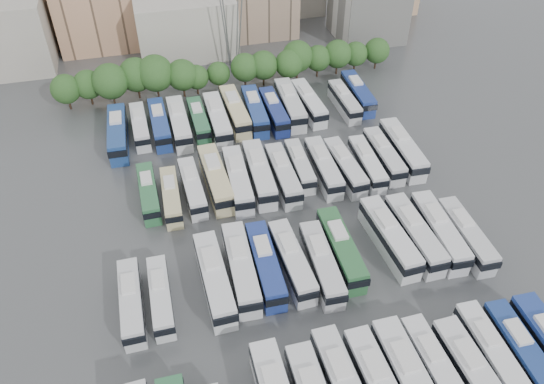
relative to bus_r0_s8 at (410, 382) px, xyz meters
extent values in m
plane|color=#424447|center=(-5.05, 24.16, -2.10)|extent=(220.00, 220.00, 0.00)
cylinder|color=black|center=(-34.95, 66.18, -1.00)|extent=(0.36, 0.36, 2.20)
sphere|color=#234C1E|center=(-34.95, 66.18, 1.98)|extent=(5.27, 5.27, 5.27)
cylinder|color=black|center=(-31.10, 66.91, -1.00)|extent=(0.36, 0.36, 2.19)
sphere|color=#234C1E|center=(-31.10, 66.91, 1.97)|extent=(5.26, 5.26, 5.26)
cylinder|color=black|center=(-27.10, 65.41, -0.77)|extent=(0.36, 0.36, 2.66)
sphere|color=#234C1E|center=(-27.10, 65.41, 2.84)|extent=(6.39, 6.39, 6.39)
cylinder|color=black|center=(-22.52, 66.99, -0.80)|extent=(0.36, 0.36, 2.59)
sphere|color=#234C1E|center=(-22.52, 66.99, 2.72)|extent=(6.23, 6.23, 6.23)
cylinder|color=black|center=(-19.05, 65.98, -0.70)|extent=(0.36, 0.36, 2.79)
sphere|color=#234C1E|center=(-19.05, 65.98, 3.08)|extent=(6.70, 6.70, 6.70)
cylinder|color=black|center=(-14.30, 65.48, -0.90)|extent=(0.36, 0.36, 2.40)
sphere|color=#234C1E|center=(-14.30, 65.48, 2.36)|extent=(5.76, 5.76, 5.76)
cylinder|color=black|center=(-11.71, 65.75, -1.15)|extent=(0.36, 0.36, 1.89)
sphere|color=#234C1E|center=(-11.71, 65.75, 1.42)|extent=(4.54, 4.54, 4.54)
cylinder|color=black|center=(-7.46, 66.34, -1.18)|extent=(0.36, 0.36, 1.84)
sphere|color=#234C1E|center=(-7.46, 66.34, 1.31)|extent=(4.41, 4.41, 4.41)
cylinder|color=black|center=(-2.43, 66.06, -0.98)|extent=(0.36, 0.36, 2.24)
sphere|color=#234C1E|center=(-2.43, 66.06, 2.05)|extent=(5.36, 5.36, 5.36)
cylinder|color=black|center=(1.16, 65.89, -0.96)|extent=(0.36, 0.36, 2.28)
sphere|color=#234C1E|center=(1.16, 65.89, 2.13)|extent=(5.47, 5.47, 5.47)
cylinder|color=black|center=(6.02, 65.32, -0.98)|extent=(0.36, 0.36, 2.24)
sphere|color=#234C1E|center=(6.02, 65.32, 2.07)|extent=(5.38, 5.38, 5.38)
cylinder|color=black|center=(8.23, 66.97, -0.84)|extent=(0.36, 0.36, 2.52)
sphere|color=#234C1E|center=(8.23, 66.97, 2.58)|extent=(6.05, 6.05, 6.05)
cylinder|color=black|center=(12.32, 66.67, -1.05)|extent=(0.36, 0.36, 2.10)
sphere|color=#234C1E|center=(12.32, 66.67, 1.80)|extent=(5.04, 5.04, 5.04)
cylinder|color=black|center=(16.41, 66.74, -0.95)|extent=(0.36, 0.36, 2.30)
sphere|color=#234C1E|center=(16.41, 66.74, 2.17)|extent=(5.52, 5.52, 5.52)
cylinder|color=black|center=(20.31, 66.99, -1.10)|extent=(0.36, 0.36, 2.00)
sphere|color=#234C1E|center=(20.31, 66.99, 1.61)|extent=(4.80, 4.80, 4.80)
cylinder|color=black|center=(24.83, 66.90, -1.05)|extent=(0.36, 0.36, 2.10)
sphere|color=#234C1E|center=(24.83, 66.90, 1.81)|extent=(5.05, 5.05, 5.05)
cube|color=#9E998E|center=(-47.05, 86.16, 4.90)|extent=(18.00, 14.00, 14.00)
cube|color=tan|center=(-29.05, 92.16, 6.90)|extent=(16.00, 12.00, 18.00)
cube|color=#ADA89E|center=(-11.05, 84.16, 3.90)|extent=(20.00, 14.00, 12.00)
cube|color=gray|center=(-19.05, 98.16, 2.90)|extent=(12.00, 10.00, 10.00)
cube|color=silver|center=(-13.44, 2.45, 1.85)|extent=(1.86, 3.50, 0.48)
cube|color=silver|center=(-9.94, 1.31, 1.78)|extent=(1.83, 3.43, 0.47)
cube|color=silver|center=(-6.63, 2.72, 1.69)|extent=(1.85, 3.39, 0.46)
cube|color=silver|center=(-3.26, 1.72, 1.72)|extent=(1.88, 3.42, 0.46)
cube|color=silver|center=(0.00, 0.01, -0.21)|extent=(2.89, 13.37, 3.78)
cube|color=black|center=(0.00, -0.16, 0.52)|extent=(3.03, 13.57, 1.11)
cube|color=silver|center=(-0.01, 1.68, 1.93)|extent=(1.91, 3.57, 0.49)
cube|color=silver|center=(3.25, 0.79, -0.46)|extent=(2.69, 11.63, 3.28)
cube|color=black|center=(3.25, 0.64, 0.17)|extent=(2.81, 11.81, 0.97)
cube|color=silver|center=(3.22, 2.23, 1.40)|extent=(1.70, 3.12, 0.42)
cube|color=silver|center=(6.55, -1.09, -0.31)|extent=(3.03, 12.69, 3.58)
cube|color=black|center=(6.56, -1.24, 0.37)|extent=(3.16, 12.89, 1.05)
cube|color=silver|center=(6.51, 0.49, 1.71)|extent=(1.88, 3.41, 0.46)
cube|color=silver|center=(9.81, 0.89, -0.44)|extent=(2.72, 11.73, 3.31)
cube|color=black|center=(9.80, 0.74, 0.19)|extent=(2.84, 11.90, 0.97)
cube|color=silver|center=(9.84, 2.35, 1.42)|extent=(1.72, 3.15, 0.43)
cube|color=navy|center=(12.95, 0.16, -0.42)|extent=(2.89, 11.91, 3.35)
cube|color=black|center=(12.94, 0.02, 0.22)|extent=(3.02, 12.09, 0.99)
cube|color=silver|center=(12.99, 1.64, 1.47)|extent=(1.78, 3.21, 0.43)
cube|color=silver|center=(-26.52, 17.42, -0.51)|extent=(2.46, 11.21, 3.17)
cube|color=black|center=(-26.52, 17.28, 0.09)|extent=(2.57, 11.38, 0.93)
cube|color=silver|center=(-26.53, 18.82, 1.28)|extent=(1.61, 3.00, 0.41)
cube|color=silver|center=(-23.17, 17.45, -0.60)|extent=(2.29, 10.60, 3.00)
cube|color=black|center=(-23.17, 17.32, -0.03)|extent=(2.40, 10.76, 0.88)
cube|color=silver|center=(-23.17, 18.77, 1.10)|extent=(1.51, 2.83, 0.39)
cube|color=silver|center=(-16.67, 18.20, -0.26)|extent=(3.09, 13.04, 3.67)
cube|color=black|center=(-16.67, 18.03, 0.44)|extent=(3.23, 13.23, 1.08)
cube|color=silver|center=(-16.71, 19.82, 1.81)|extent=(1.93, 3.51, 0.48)
cube|color=silver|center=(-13.23, 19.13, -0.27)|extent=(3.17, 12.96, 3.65)
cube|color=black|center=(-13.23, 18.97, 0.42)|extent=(3.31, 13.16, 1.07)
cube|color=silver|center=(-13.17, 20.74, 1.79)|extent=(1.94, 3.49, 0.47)
cube|color=navy|center=(-10.20, 18.94, -0.35)|extent=(2.94, 12.40, 3.50)
cube|color=black|center=(-10.21, 18.79, 0.32)|extent=(3.07, 12.59, 1.03)
cube|color=silver|center=(-10.16, 20.48, 1.62)|extent=(1.83, 3.33, 0.45)
cube|color=silver|center=(-6.87, 18.72, -0.39)|extent=(3.07, 12.17, 3.42)
cube|color=black|center=(-6.86, 18.57, 0.27)|extent=(3.20, 12.36, 1.01)
cube|color=silver|center=(-6.93, 20.23, 1.54)|extent=(1.84, 3.29, 0.44)
cube|color=silver|center=(-3.44, 17.39, -0.38)|extent=(3.08, 12.23, 3.44)
cube|color=black|center=(-3.45, 17.24, 0.28)|extent=(3.21, 12.41, 1.01)
cube|color=silver|center=(-3.38, 18.91, 1.56)|extent=(1.85, 3.30, 0.44)
cube|color=#2B6538|center=(-0.28, 19.10, -0.33)|extent=(2.90, 12.53, 3.54)
cube|color=black|center=(-0.28, 18.94, 0.35)|extent=(3.03, 12.72, 1.04)
cube|color=silver|center=(-0.25, 20.66, 1.67)|extent=(1.83, 3.36, 0.46)
cube|color=silver|center=(6.51, 19.45, -0.28)|extent=(3.33, 12.97, 3.64)
cube|color=black|center=(6.52, 19.29, 0.42)|extent=(3.47, 13.17, 1.07)
cube|color=silver|center=(6.44, 21.06, 1.78)|extent=(1.98, 3.51, 0.47)
cube|color=silver|center=(9.93, 19.16, -0.29)|extent=(2.96, 12.83, 3.62)
cube|color=black|center=(9.93, 19.00, 0.40)|extent=(3.09, 13.02, 1.07)
cube|color=silver|center=(9.90, 20.76, 1.76)|extent=(1.87, 3.44, 0.47)
cube|color=silver|center=(13.28, 18.81, -0.30)|extent=(3.32, 12.84, 3.60)
cube|color=black|center=(13.27, 18.65, 0.39)|extent=(3.46, 13.03, 1.06)
cube|color=silver|center=(13.36, 20.40, 1.74)|extent=(1.97, 3.48, 0.47)
cube|color=silver|center=(16.44, 17.40, -0.41)|extent=(2.85, 11.97, 3.37)
cube|color=black|center=(16.43, 17.26, 0.23)|extent=(2.98, 12.15, 0.99)
cube|color=silver|center=(16.48, 18.89, 1.49)|extent=(1.77, 3.22, 0.44)
cube|color=#2D6A3F|center=(-23.06, 36.69, -0.55)|extent=(2.54, 11.00, 3.10)
cube|color=black|center=(-23.06, 36.55, 0.05)|extent=(2.66, 11.17, 0.91)
cube|color=silver|center=(-23.09, 38.06, 1.21)|extent=(1.61, 2.95, 0.40)
cube|color=#C7BC89|center=(-20.00, 35.07, -0.58)|extent=(2.55, 10.75, 3.03)
cube|color=black|center=(-20.01, 34.93, 0.00)|extent=(2.66, 10.91, 0.89)
cube|color=silver|center=(-19.97, 36.40, 1.13)|extent=(1.59, 2.89, 0.39)
cube|color=silver|center=(-16.81, 36.19, -0.51)|extent=(2.79, 11.29, 3.18)
cube|color=black|center=(-16.80, 36.05, 0.10)|extent=(2.91, 11.47, 0.93)
cube|color=silver|center=(-16.86, 37.60, 1.28)|extent=(1.70, 3.05, 0.41)
cube|color=beige|center=(-13.23, 37.07, -0.24)|extent=(3.28, 13.22, 3.72)
cube|color=black|center=(-13.22, 36.90, 0.47)|extent=(3.42, 13.42, 1.09)
cube|color=silver|center=(-13.29, 38.71, 1.86)|extent=(1.99, 3.57, 0.48)
cube|color=silver|center=(-10.13, 35.95, -0.29)|extent=(3.27, 12.89, 3.62)
cube|color=black|center=(-10.14, 35.79, 0.41)|extent=(3.40, 13.09, 1.07)
cube|color=silver|center=(-10.06, 37.55, 1.76)|extent=(1.96, 3.49, 0.47)
cube|color=silver|center=(-6.73, 36.59, -0.25)|extent=(3.26, 13.15, 3.70)
cube|color=black|center=(-6.74, 36.43, 0.46)|extent=(3.40, 13.35, 1.09)
cube|color=silver|center=(-6.67, 38.22, 1.84)|extent=(1.98, 3.55, 0.48)
cube|color=silver|center=(-3.35, 35.55, -0.36)|extent=(2.68, 12.28, 3.47)
cube|color=black|center=(-3.36, 35.39, 0.30)|extent=(2.81, 12.47, 1.02)
cube|color=silver|center=(-3.35, 37.08, 1.60)|extent=(1.76, 3.28, 0.45)
cube|color=silver|center=(-0.19, 37.38, -0.59)|extent=(2.65, 10.74, 3.02)
cube|color=black|center=(-0.20, 37.24, -0.01)|extent=(2.76, 10.91, 0.89)
cube|color=silver|center=(-0.15, 38.71, 1.12)|extent=(1.61, 2.90, 0.39)
cube|color=silver|center=(3.10, 35.84, -0.39)|extent=(2.81, 12.12, 3.42)
cube|color=black|center=(3.09, 35.69, 0.27)|extent=(2.93, 12.31, 1.01)
cube|color=silver|center=(3.13, 37.35, 1.54)|extent=(1.78, 3.25, 0.44)
cube|color=silver|center=(6.29, 35.20, -0.42)|extent=(3.00, 11.91, 3.35)
cube|color=black|center=(6.30, 35.05, 0.22)|extent=(3.13, 12.10, 0.98)
cube|color=silver|center=(6.23, 36.67, 1.47)|extent=(1.80, 3.22, 0.43)
cube|color=silver|center=(9.88, 35.14, -0.50)|extent=(2.88, 11.40, 3.20)
cube|color=black|center=(9.88, 35.00, 0.12)|extent=(3.00, 11.58, 0.94)
cube|color=silver|center=(9.94, 36.55, 1.31)|extent=(1.73, 3.08, 0.41)
cube|color=silver|center=(13.19, 36.37, -0.44)|extent=(2.71, 11.79, 3.33)
cube|color=black|center=(13.18, 36.22, 0.20)|extent=(2.83, 11.96, 0.98)
cube|color=silver|center=(13.21, 37.84, 1.44)|extent=(1.72, 3.16, 0.43)
cube|color=silver|center=(16.60, 36.97, -0.25)|extent=(3.26, 13.15, 3.70)
cube|color=black|center=(16.60, 36.81, 0.46)|extent=(3.40, 13.35, 1.09)
cube|color=silver|center=(16.66, 38.60, 1.84)|extent=(1.98, 3.55, 0.48)
cube|color=navy|center=(-26.74, 52.76, -0.22)|extent=(3.18, 13.32, 3.75)
cube|color=black|center=(-26.75, 52.59, 0.50)|extent=(3.32, 13.52, 1.10)
cube|color=silver|center=(-26.70, 54.41, 1.90)|extent=(1.97, 3.58, 0.49)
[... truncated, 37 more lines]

